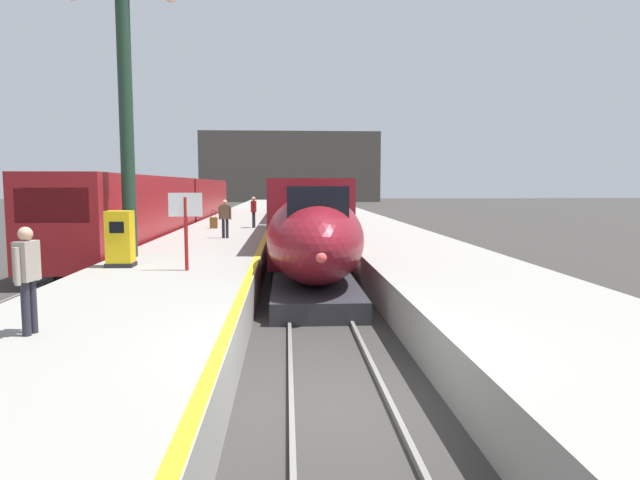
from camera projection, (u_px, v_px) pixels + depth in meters
ground_plane at (340, 405)px, 8.42m from camera, size 260.00×260.00×0.00m
platform_left at (232, 233)px, 32.70m from camera, size 4.80×110.00×1.05m
platform_right at (367, 232)px, 33.20m from camera, size 4.80×110.00×1.05m
platform_left_safety_stripe at (271, 224)px, 32.79m from camera, size 0.20×107.80×0.01m
rail_main_left at (288, 236)px, 35.68m from camera, size 0.08×110.00×0.12m
rail_main_right at (310, 236)px, 35.77m from camera, size 0.08×110.00×0.12m
rail_secondary_left at (162, 237)px, 35.19m from camera, size 0.08×110.00×0.12m
rail_secondary_right at (185, 237)px, 35.28m from camera, size 0.08×110.00×0.12m
highspeed_train_main at (301, 211)px, 31.04m from camera, size 2.92×37.76×3.60m
regional_train_adjacent at (173, 205)px, 35.08m from camera, size 2.85×36.60×3.80m
station_column_mid at (125, 84)px, 17.35m from camera, size 4.00×0.68×9.16m
passenger_near_edge at (254, 210)px, 29.83m from camera, size 0.29×0.56×1.69m
passenger_mid_platform at (27, 272)px, 8.47m from camera, size 0.28×0.56×1.69m
passenger_far_waiting at (225, 216)px, 24.03m from camera, size 0.57×0.27×1.69m
rolling_suitcase at (214, 223)px, 29.51m from camera, size 0.40×0.22×0.98m
ticket_machine_yellow at (120, 241)px, 15.60m from camera, size 0.76×0.62×1.60m
departure_info_board at (186, 215)px, 14.84m from camera, size 0.90×0.10×2.12m
terminus_back_wall at (290, 167)px, 109.02m from camera, size 36.00×2.00×14.00m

